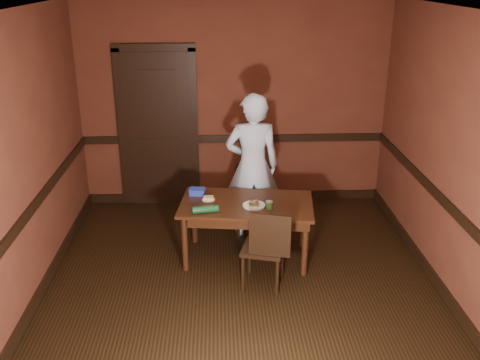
{
  "coord_description": "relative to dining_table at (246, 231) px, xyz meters",
  "views": [
    {
      "loc": [
        -0.21,
        -4.61,
        3.02
      ],
      "look_at": [
        0.0,
        0.35,
        1.05
      ],
      "focal_mm": 40.0,
      "sensor_mm": 36.0,
      "label": 1
    }
  ],
  "objects": [
    {
      "name": "sauce_jar",
      "position": [
        0.23,
        -0.16,
        0.38
      ],
      "size": [
        0.07,
        0.07,
        0.08
      ],
      "rotation": [
        0.0,
        0.0,
        -0.34
      ],
      "color": "#4E923B",
      "rests_on": "dining_table"
    },
    {
      "name": "baseboard_right",
      "position": [
        1.9,
        -0.64,
        -0.27
      ],
      "size": [
        0.03,
        4.5,
        0.12
      ],
      "primitive_type": "cube",
      "color": "black",
      "rests_on": "ground"
    },
    {
      "name": "sandwich_plate",
      "position": [
        0.08,
        -0.09,
        0.35
      ],
      "size": [
        0.24,
        0.24,
        0.06
      ],
      "rotation": [
        0.0,
        0.0,
        -0.27
      ],
      "color": "white",
      "rests_on": "dining_table"
    },
    {
      "name": "wall_back",
      "position": [
        -0.08,
        1.61,
        1.02
      ],
      "size": [
        4.0,
        0.02,
        2.7
      ],
      "primitive_type": "cube",
      "color": "#5B2A1B",
      "rests_on": "ground"
    },
    {
      "name": "dado_right",
      "position": [
        1.9,
        -0.64,
        0.57
      ],
      "size": [
        0.03,
        4.5,
        0.1
      ],
      "primitive_type": "cube",
      "color": "black",
      "rests_on": "ground"
    },
    {
      "name": "baseboard_back",
      "position": [
        -0.08,
        1.59,
        -0.27
      ],
      "size": [
        4.0,
        0.03,
        0.12
      ],
      "primitive_type": "cube",
      "color": "black",
      "rests_on": "ground"
    },
    {
      "name": "food_tub",
      "position": [
        -0.54,
        0.25,
        0.37
      ],
      "size": [
        0.19,
        0.14,
        0.07
      ],
      "rotation": [
        0.0,
        0.0,
        -0.15
      ],
      "color": "blue",
      "rests_on": "dining_table"
    },
    {
      "name": "dado_back",
      "position": [
        -0.08,
        1.59,
        0.57
      ],
      "size": [
        4.0,
        0.03,
        0.1
      ],
      "primitive_type": "cube",
      "color": "black",
      "rests_on": "ground"
    },
    {
      "name": "door",
      "position": [
        -1.08,
        1.57,
        0.76
      ],
      "size": [
        1.05,
        0.07,
        2.2
      ],
      "color": "black",
      "rests_on": "ground"
    },
    {
      "name": "wall_left",
      "position": [
        -2.08,
        -0.64,
        1.02
      ],
      "size": [
        0.02,
        4.5,
        2.7
      ],
      "primitive_type": "cube",
      "color": "#5B2A1B",
      "rests_on": "ground"
    },
    {
      "name": "baseboard_left",
      "position": [
        -2.07,
        -0.64,
        -0.27
      ],
      "size": [
        0.03,
        4.5,
        0.12
      ],
      "primitive_type": "cube",
      "color": "black",
      "rests_on": "ground"
    },
    {
      "name": "wall_right",
      "position": [
        1.92,
        -0.64,
        1.02
      ],
      "size": [
        0.02,
        4.5,
        2.7
      ],
      "primitive_type": "cube",
      "color": "#5B2A1B",
      "rests_on": "ground"
    },
    {
      "name": "dado_left",
      "position": [
        -2.07,
        -0.64,
        0.57
      ],
      "size": [
        0.03,
        4.5,
        0.1
      ],
      "primitive_type": "cube",
      "color": "black",
      "rests_on": "ground"
    },
    {
      "name": "dining_table",
      "position": [
        0.0,
        0.0,
        0.0
      ],
      "size": [
        1.51,
        0.96,
        0.67
      ],
      "primitive_type": "cube",
      "rotation": [
        0.0,
        0.0,
        -0.12
      ],
      "color": "#351B0D",
      "rests_on": "floor"
    },
    {
      "name": "floor",
      "position": [
        -0.08,
        -0.64,
        -0.33
      ],
      "size": [
        4.0,
        4.5,
        0.01
      ],
      "primitive_type": "cube",
      "color": "black",
      "rests_on": "ground"
    },
    {
      "name": "chair_near",
      "position": [
        0.14,
        -0.55,
        0.1
      ],
      "size": [
        0.49,
        0.49,
        0.87
      ],
      "primitive_type": null,
      "rotation": [
        0.0,
        0.0,
        2.89
      ],
      "color": "black",
      "rests_on": "floor"
    },
    {
      "name": "wrapped_veg",
      "position": [
        -0.44,
        -0.23,
        0.37
      ],
      "size": [
        0.28,
        0.12,
        0.08
      ],
      "primitive_type": "cylinder",
      "rotation": [
        0.0,
        1.57,
        0.16
      ],
      "color": "#134B22",
      "rests_on": "dining_table"
    },
    {
      "name": "person",
      "position": [
        0.1,
        0.6,
        0.53
      ],
      "size": [
        0.65,
        0.44,
        1.73
      ],
      "primitive_type": "imported",
      "rotation": [
        0.0,
        0.0,
        3.19
      ],
      "color": "silver",
      "rests_on": "floor"
    },
    {
      "name": "cheese_saucer",
      "position": [
        -0.41,
        0.09,
        0.35
      ],
      "size": [
        0.14,
        0.14,
        0.04
      ],
      "rotation": [
        0.0,
        0.0,
        -0.38
      ],
      "color": "white",
      "rests_on": "dining_table"
    },
    {
      "name": "wall_front",
      "position": [
        -0.08,
        -2.89,
        1.02
      ],
      "size": [
        4.0,
        0.02,
        2.7
      ],
      "primitive_type": "cube",
      "color": "#5B2A1B",
      "rests_on": "ground"
    },
    {
      "name": "chair_far",
      "position": [
        0.06,
        0.64,
        0.09
      ],
      "size": [
        0.47,
        0.47,
        0.85
      ],
      "primitive_type": null,
      "rotation": [
        0.0,
        0.0,
        0.21
      ],
      "color": "black",
      "rests_on": "floor"
    },
    {
      "name": "ceiling",
      "position": [
        -0.08,
        -0.64,
        2.37
      ],
      "size": [
        4.0,
        4.5,
        0.01
      ],
      "primitive_type": "cube",
      "color": "white",
      "rests_on": "ground"
    }
  ]
}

